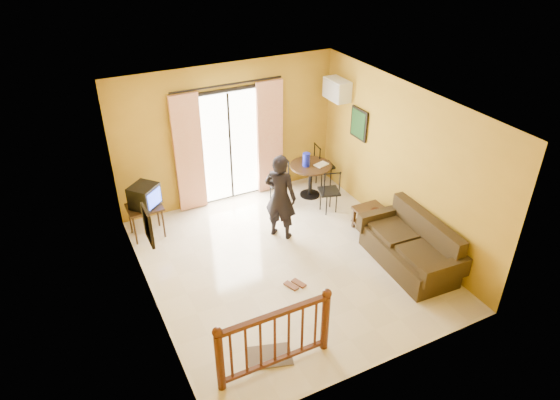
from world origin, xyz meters
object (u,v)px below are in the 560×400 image
standing_person (280,197)px  dining_table (311,171)px  coffee_table (378,222)px  sofa (412,248)px  television (144,196)px

standing_person → dining_table: bearing=-89.3°
dining_table → coffee_table: dining_table is taller
sofa → television: bearing=145.9°
dining_table → coffee_table: size_ratio=0.85×
television → sofa: bearing=-78.8°
television → dining_table: television is taller
sofa → standing_person: 2.40m
dining_table → standing_person: size_ratio=0.52×
television → sofa: television is taller
television → standing_person: bearing=-68.5°
coffee_table → standing_person: size_ratio=0.62×
dining_table → standing_person: bearing=-139.7°
television → coffee_table: size_ratio=0.61×
dining_table → sofa: size_ratio=0.45×
television → sofa: 4.71m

